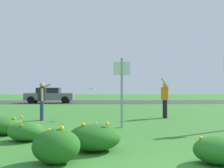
{
  "coord_description": "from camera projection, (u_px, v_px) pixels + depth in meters",
  "views": [
    {
      "loc": [
        -1.63,
        -3.21,
        1.25
      ],
      "look_at": [
        -1.22,
        7.96,
        1.49
      ],
      "focal_mm": 43.73,
      "sensor_mm": 36.0,
      "label": 1
    }
  ],
  "objects": [
    {
      "name": "daylily_clump_front_center",
      "position": [
        56.0,
        146.0,
        4.62
      ],
      "size": [
        0.82,
        0.76,
        0.64
      ],
      "color": "#23661E",
      "rests_on": "ground"
    },
    {
      "name": "frisbee_pale_blue",
      "position": [
        92.0,
        89.0,
        11.61
      ],
      "size": [
        0.25,
        0.25,
        0.04
      ],
      "color": "#ADD6E5"
    },
    {
      "name": "daylily_clump_front_right",
      "position": [
        6.0,
        125.0,
        7.62
      ],
      "size": [
        0.94,
        1.02,
        0.52
      ],
      "color": "#2D7526",
      "rests_on": "ground"
    },
    {
      "name": "daylily_clump_near_camera",
      "position": [
        94.0,
        137.0,
        5.61
      ],
      "size": [
        1.09,
        1.03,
        0.6
      ],
      "color": "#23661E",
      "rests_on": "ground"
    },
    {
      "name": "highway_center_stripe",
      "position": [
        118.0,
        102.0,
        28.15
      ],
      "size": [
        120.0,
        0.16,
        0.0
      ],
      "primitive_type": "cube",
      "color": "yellow",
      "rests_on": "ground"
    },
    {
      "name": "daylily_clump_front_left",
      "position": [
        219.0,
        150.0,
        4.59
      ],
      "size": [
        0.87,
        0.73,
        0.47
      ],
      "color": "#23661E",
      "rests_on": "ground"
    },
    {
      "name": "ground_plane",
      "position": [
        130.0,
        112.0,
        15.69
      ],
      "size": [
        120.0,
        120.0,
        0.0
      ],
      "primitive_type": "plane",
      "color": "#387A2D"
    },
    {
      "name": "person_catcher_orange_shirt",
      "position": [
        165.0,
        97.0,
        12.08
      ],
      "size": [
        0.4,
        0.52,
        1.79
      ],
      "color": "orange",
      "rests_on": "ground"
    },
    {
      "name": "highway_strip",
      "position": [
        118.0,
        102.0,
        28.15
      ],
      "size": [
        120.0,
        8.87,
        0.01
      ],
      "primitive_type": "cube",
      "color": "#38383A",
      "rests_on": "ground"
    },
    {
      "name": "car_gray_center_left",
      "position": [
        50.0,
        95.0,
        25.93
      ],
      "size": [
        4.5,
        2.0,
        1.45
      ],
      "color": "slate",
      "rests_on": "ground"
    },
    {
      "name": "daylily_clump_mid_left",
      "position": [
        26.0,
        131.0,
        6.65
      ],
      "size": [
        0.87,
        0.76,
        0.46
      ],
      "color": "#2D7526",
      "rests_on": "ground"
    },
    {
      "name": "person_thrower_dark_shirt",
      "position": [
        42.0,
        98.0,
        11.16
      ],
      "size": [
        0.53,
        0.53,
        1.55
      ],
      "color": "#232328",
      "rests_on": "ground"
    },
    {
      "name": "sign_post_near_path",
      "position": [
        122.0,
        85.0,
        9.05
      ],
      "size": [
        0.56,
        0.1,
        2.31
      ],
      "color": "#93969B",
      "rests_on": "ground"
    }
  ]
}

